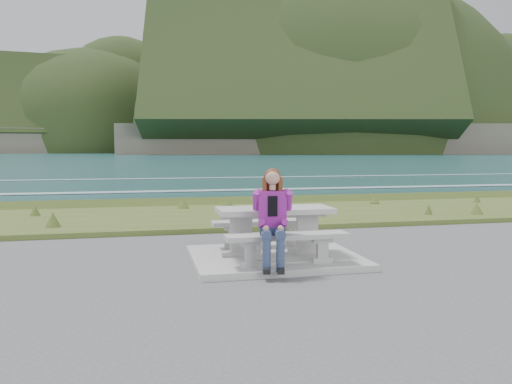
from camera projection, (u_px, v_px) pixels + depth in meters
concrete_slab at (275, 258)px, 7.91m from camera, size 2.60×2.10×0.10m
picnic_table at (275, 218)px, 7.86m from camera, size 1.80×0.75×0.75m
bench_landward at (287, 241)px, 7.20m from camera, size 1.80×0.35×0.45m
bench_seaward at (264, 226)px, 8.56m from camera, size 1.80×0.35×0.45m
grass_verge at (225, 218)px, 12.78m from camera, size 160.00×4.50×0.22m
shore_drop at (210, 205)px, 15.59m from camera, size 160.00×0.80×2.20m
ocean at (176, 203)px, 32.45m from camera, size 1600.00×1600.00×0.09m
headland_range at (368, 139)px, 435.65m from camera, size 729.83×363.95×231.80m
seated_woman at (273, 231)px, 7.00m from camera, size 0.52×0.75×1.40m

